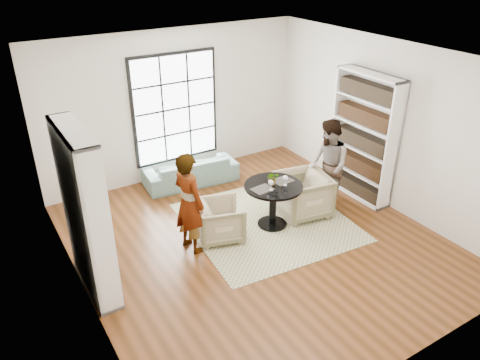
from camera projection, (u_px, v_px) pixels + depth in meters
ground at (256, 241)px, 7.76m from camera, size 6.00×6.00×0.00m
room_shell at (239, 160)px, 7.60m from camera, size 6.00×6.01×6.00m
rug at (267, 222)px, 8.27m from camera, size 2.90×2.90×0.01m
pedestal_table at (273, 196)px, 7.93m from camera, size 0.99×0.99×0.79m
sofa at (191, 170)px, 9.50m from camera, size 1.93×0.91×0.55m
armchair_left at (221, 220)px, 7.70m from camera, size 0.91×0.89×0.67m
armchair_right at (302, 195)px, 8.34m from camera, size 1.00×0.99×0.79m
person_left at (189, 203)px, 7.21m from camera, size 0.52×0.68×1.67m
person_right at (328, 165)px, 8.39m from camera, size 0.87×0.98×1.68m
placemat_left at (262, 189)px, 7.70m from camera, size 0.37×0.30×0.01m
placemat_right at (283, 181)px, 7.97m from camera, size 0.37×0.30×0.01m
cutlery_left at (263, 189)px, 7.70m from camera, size 0.16×0.23×0.01m
cutlery_right at (283, 180)px, 7.97m from camera, size 0.16×0.23×0.01m
wine_glass_left at (271, 183)px, 7.61m from camera, size 0.09×0.09×0.19m
wine_glass_right at (285, 178)px, 7.78m from camera, size 0.08×0.08×0.18m
flower_centerpiece at (273, 178)px, 7.82m from camera, size 0.25×0.23×0.22m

